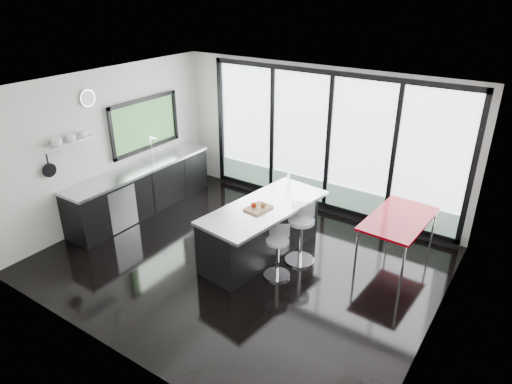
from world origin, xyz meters
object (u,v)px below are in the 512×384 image
Objects in this scene: bar_stool_far at (300,241)px; red_table at (396,239)px; bar_stool_near at (277,258)px; island at (261,229)px.

bar_stool_far is 1.55m from red_table.
red_table reaches higher than bar_stool_near.
red_table is at bearing 13.82° from bar_stool_far.
island is 0.68m from bar_stool_far.
bar_stool_far reaches higher than bar_stool_near.
island is at bearing -151.04° from red_table.
bar_stool_near is (0.56, -0.39, -0.14)m from island.
red_table is (1.26, 0.89, 0.01)m from bar_stool_far.
bar_stool_near is 0.57m from bar_stool_far.
island reaches higher than red_table.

